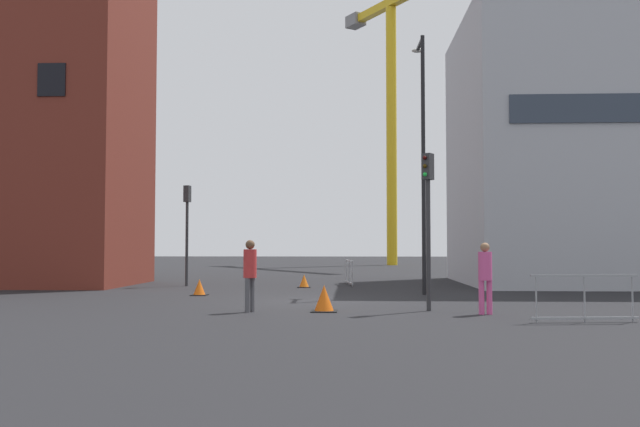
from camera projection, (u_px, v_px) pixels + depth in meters
The scene contains 14 objects.
ground at pixel (312, 301), 21.00m from camera, with size 160.00×160.00×0.00m, color black.
brick_building at pixel (12, 127), 29.80m from camera, with size 10.88×6.72×13.84m.
office_block at pixel (601, 151), 30.59m from camera, with size 12.45×10.13×11.90m.
construction_crane at pixel (394, 84), 58.63m from camera, with size 10.77×15.82×23.45m.
streetlamp_tall at pixel (423, 146), 24.05m from camera, with size 0.44×1.63×9.16m.
traffic_light_far at pixel (187, 219), 28.80m from camera, with size 0.29×0.39×4.26m.
traffic_light_corner at pixel (428, 205), 17.98m from camera, with size 0.35×0.38×4.17m.
pedestrian_walking at pixel (250, 270), 17.58m from camera, with size 0.34×0.34×1.86m.
pedestrian_waiting at pixel (485, 272), 17.00m from camera, with size 0.34×0.34×1.80m.
safety_barrier_left_run at pixel (349, 272), 29.51m from camera, with size 0.35×2.36×1.08m.
safety_barrier_rear at pixel (584, 297), 15.20m from camera, with size 2.44×0.27×1.08m.
traffic_cone_on_verge at pixel (324, 299), 17.70m from camera, with size 0.68×0.68×0.69m.
traffic_cone_striped at pixel (304, 282), 27.65m from camera, with size 0.53×0.53×0.53m.
traffic_cone_by_barrier at pixel (199, 288), 23.35m from camera, with size 0.55×0.55×0.56m.
Camera 1 is at (1.22, -21.07, 1.74)m, focal length 38.12 mm.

